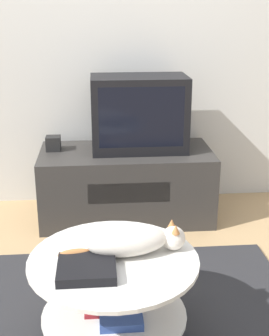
# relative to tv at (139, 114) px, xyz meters

# --- Properties ---
(wall_back) EXTENTS (8.00, 0.05, 2.60)m
(wall_back) POSITION_rel_tv_xyz_m (-0.23, 0.34, 0.57)
(wall_back) COLOR silver
(wall_back) RESTS_ON ground_plane
(rug) EXTENTS (1.82, 1.52, 0.02)m
(rug) POSITION_rel_tv_xyz_m (-0.23, -1.32, -0.72)
(rug) COLOR #28282B
(rug) RESTS_ON ground_plane
(tv_stand) EXTENTS (1.17, 0.57, 0.48)m
(tv_stand) POSITION_rel_tv_xyz_m (-0.09, -0.03, -0.49)
(tv_stand) COLOR #33302D
(tv_stand) RESTS_ON ground_plane
(tv) EXTENTS (0.63, 0.36, 0.50)m
(tv) POSITION_rel_tv_xyz_m (0.00, 0.00, 0.00)
(tv) COLOR black
(tv) RESTS_ON tv_stand
(speaker) EXTENTS (0.10, 0.10, 0.10)m
(speaker) POSITION_rel_tv_xyz_m (-0.58, 0.03, -0.20)
(speaker) COLOR black
(speaker) RESTS_ON tv_stand
(coffee_table) EXTENTS (0.72, 0.72, 0.40)m
(coffee_table) POSITION_rel_tv_xyz_m (-0.23, -1.34, -0.45)
(coffee_table) COLOR #B2B2B7
(coffee_table) RESTS_ON rug
(dvd_box) EXTENTS (0.23, 0.21, 0.04)m
(dvd_box) POSITION_rel_tv_xyz_m (-0.34, -1.44, -0.29)
(dvd_box) COLOR black
(dvd_box) RESTS_ON coffee_table
(cat) EXTENTS (0.55, 0.21, 0.13)m
(cat) POSITION_rel_tv_xyz_m (-0.15, -1.30, -0.25)
(cat) COLOR silver
(cat) RESTS_ON coffee_table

